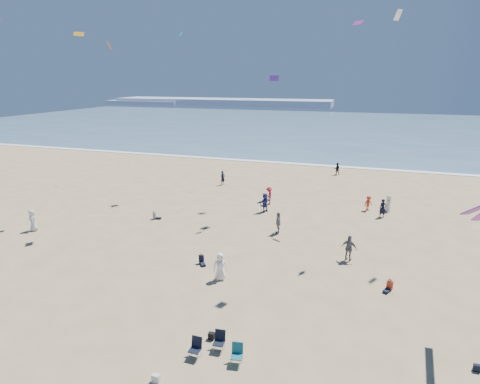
% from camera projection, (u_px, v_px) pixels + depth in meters
% --- Properties ---
extents(ground, '(220.00, 220.00, 0.00)m').
position_uv_depth(ground, '(143.00, 373.00, 16.69)').
color(ground, tan).
rests_on(ground, ground).
extents(ocean, '(220.00, 100.00, 0.06)m').
position_uv_depth(ocean, '(329.00, 127.00, 103.29)').
color(ocean, '#476B84').
rests_on(ocean, ground).
extents(surf_line, '(220.00, 1.20, 0.08)m').
position_uv_depth(surf_line, '(301.00, 164.00, 57.70)').
color(surf_line, white).
rests_on(surf_line, ground).
extents(headland_far, '(110.00, 20.00, 3.20)m').
position_uv_depth(headland_far, '(221.00, 102.00, 188.74)').
color(headland_far, '#7A8EA8').
rests_on(headland_far, ground).
extents(headland_near, '(40.00, 14.00, 2.00)m').
position_uv_depth(headland_near, '(146.00, 102.00, 196.04)').
color(headland_near, '#7A8EA8').
rests_on(headland_near, ground).
extents(standing_flyers, '(39.70, 39.02, 1.94)m').
position_uv_depth(standing_flyers, '(309.00, 223.00, 31.56)').
color(standing_flyers, '#334C8C').
rests_on(standing_flyers, ground).
extents(seated_group, '(21.20, 23.17, 0.84)m').
position_uv_depth(seated_group, '(235.00, 298.00, 21.70)').
color(seated_group, silver).
rests_on(seated_group, ground).
extents(chair_cluster, '(2.65, 1.43, 1.00)m').
position_uv_depth(chair_cluster, '(217.00, 349.00, 17.50)').
color(chair_cluster, black).
rests_on(chair_cluster, ground).
extents(white_tote, '(0.35, 0.20, 0.40)m').
position_uv_depth(white_tote, '(156.00, 379.00, 16.14)').
color(white_tote, silver).
rests_on(white_tote, ground).
extents(black_backpack, '(0.30, 0.22, 0.38)m').
position_uv_depth(black_backpack, '(211.00, 336.00, 18.83)').
color(black_backpack, black).
rests_on(black_backpack, ground).
extents(navy_bag, '(0.28, 0.18, 0.34)m').
position_uv_depth(navy_bag, '(477.00, 368.00, 16.78)').
color(navy_bag, black).
rests_on(navy_bag, ground).
extents(kites_aloft, '(39.47, 36.96, 28.62)m').
position_uv_depth(kites_aloft, '(363.00, 54.00, 22.86)').
color(kites_aloft, '#E756B1').
rests_on(kites_aloft, ground).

